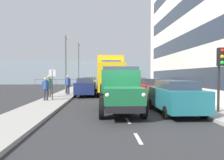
# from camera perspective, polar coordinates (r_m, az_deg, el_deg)

# --- Properties ---
(ground_plane) EXTENTS (80.00, 80.00, 0.00)m
(ground_plane) POSITION_cam_1_polar(r_m,az_deg,el_deg) (19.84, 0.32, -4.32)
(ground_plane) COLOR #2D2D30
(sidewalk_left) EXTENTS (2.27, 40.25, 0.15)m
(sidewalk_left) POSITION_cam_1_polar(r_m,az_deg,el_deg) (20.66, 13.57, -3.93)
(sidewalk_left) COLOR #9E9993
(sidewalk_left) RESTS_ON ground_plane
(sidewalk_right) EXTENTS (2.27, 40.25, 0.15)m
(sidewalk_right) POSITION_cam_1_polar(r_m,az_deg,el_deg) (20.12, -13.29, -4.07)
(sidewalk_right) COLOR #9E9993
(sidewalk_right) RESTS_ON ground_plane
(road_centreline_markings) EXTENTS (0.12, 35.34, 0.01)m
(road_centreline_markings) POSITION_cam_1_polar(r_m,az_deg,el_deg) (18.76, 0.52, -4.65)
(road_centreline_markings) COLOR silver
(road_centreline_markings) RESTS_ON ground_plane
(building_terrace) EXTENTS (7.27, 22.15, 12.91)m
(building_terrace) POSITION_cam_1_polar(r_m,az_deg,el_deg) (20.63, 29.01, 13.75)
(building_terrace) COLOR silver
(building_terrace) RESTS_ON ground_plane
(sea_horizon) EXTENTS (80.00, 0.80, 5.00)m
(sea_horizon) POSITION_cam_1_polar(r_m,az_deg,el_deg) (42.85, -1.48, 2.15)
(sea_horizon) COLOR #84939E
(sea_horizon) RESTS_ON ground_plane
(seawall_railing) EXTENTS (28.08, 0.08, 1.20)m
(seawall_railing) POSITION_cam_1_polar(r_m,az_deg,el_deg) (39.26, -1.34, -0.10)
(seawall_railing) COLOR #4C5156
(seawall_railing) RESTS_ON ground_plane
(truck_vintage_green) EXTENTS (2.17, 5.64, 2.43)m
(truck_vintage_green) POSITION_cam_1_polar(r_m,az_deg,el_deg) (10.42, 2.31, -3.09)
(truck_vintage_green) COLOR black
(truck_vintage_green) RESTS_ON ground_plane
(lorry_cargo_yellow) EXTENTS (2.58, 8.20, 3.87)m
(lorry_cargo_yellow) POSITION_cam_1_polar(r_m,az_deg,el_deg) (20.63, -0.62, 1.67)
(lorry_cargo_yellow) COLOR gold
(lorry_cargo_yellow) RESTS_ON ground_plane
(car_teal_kerbside_near) EXTENTS (1.93, 4.36, 1.72)m
(car_teal_kerbside_near) POSITION_cam_1_polar(r_m,az_deg,el_deg) (10.90, 17.45, -4.44)
(car_teal_kerbside_near) COLOR #1E6670
(car_teal_kerbside_near) RESTS_ON ground_plane
(car_red_kerbside_1) EXTENTS (1.76, 4.22, 1.72)m
(car_red_kerbside_1) POSITION_cam_1_polar(r_m,az_deg,el_deg) (15.90, 10.82, -2.56)
(car_red_kerbside_1) COLOR #B21E1E
(car_red_kerbside_1) RESTS_ON ground_plane
(car_maroon_kerbside_2) EXTENTS (1.78, 4.23, 1.72)m
(car_maroon_kerbside_2) POSITION_cam_1_polar(r_m,az_deg,el_deg) (21.54, 7.14, -1.49)
(car_maroon_kerbside_2) COLOR maroon
(car_maroon_kerbside_2) RESTS_ON ground_plane
(car_white_kerbside_3) EXTENTS (1.79, 4.48, 1.72)m
(car_white_kerbside_3) POSITION_cam_1_polar(r_m,az_deg,el_deg) (26.89, 5.10, -0.89)
(car_white_kerbside_3) COLOR white
(car_white_kerbside_3) RESTS_ON ground_plane
(car_navy_oppositeside_0) EXTENTS (1.85, 4.40, 1.72)m
(car_navy_oppositeside_0) POSITION_cam_1_polar(r_m,az_deg,el_deg) (19.19, -7.49, -1.85)
(car_navy_oppositeside_0) COLOR navy
(car_navy_oppositeside_0) RESTS_ON ground_plane
(car_silver_oppositeside_1) EXTENTS (1.87, 4.55, 1.72)m
(car_silver_oppositeside_1) POSITION_cam_1_polar(r_m,az_deg,el_deg) (25.85, -6.34, -0.98)
(car_silver_oppositeside_1) COLOR #B7BABF
(car_silver_oppositeside_1) RESTS_ON ground_plane
(pedestrian_in_dark_coat) EXTENTS (0.53, 0.34, 1.67)m
(pedestrian_in_dark_coat) POSITION_cam_1_polar(r_m,az_deg,el_deg) (15.28, -18.44, -1.89)
(pedestrian_in_dark_coat) COLOR #383342
(pedestrian_in_dark_coat) RESTS_ON sidewalk_right
(pedestrian_couple_b) EXTENTS (0.53, 0.34, 1.81)m
(pedestrian_couple_b) POSITION_cam_1_polar(r_m,az_deg,el_deg) (17.28, -17.58, -1.19)
(pedestrian_couple_b) COLOR #4C473D
(pedestrian_couple_b) RESTS_ON sidewalk_right
(pedestrian_near_railing) EXTENTS (0.53, 0.34, 1.81)m
(pedestrian_near_railing) POSITION_cam_1_polar(r_m,az_deg,el_deg) (19.42, -12.54, -0.88)
(pedestrian_near_railing) COLOR black
(pedestrian_near_railing) RESTS_ON sidewalk_right
(traffic_light_near) EXTENTS (0.28, 0.41, 3.20)m
(traffic_light_near) POSITION_cam_1_polar(r_m,az_deg,el_deg) (11.28, 28.51, 3.66)
(traffic_light_near) COLOR black
(traffic_light_near) RESTS_ON sidewalk_left
(lamp_post_promenade) EXTENTS (0.32, 1.14, 5.94)m
(lamp_post_promenade) POSITION_cam_1_polar(r_m,az_deg,el_deg) (21.50, -13.05, 6.03)
(lamp_post_promenade) COLOR #59595B
(lamp_post_promenade) RESTS_ON sidewalk_right
(lamp_post_far) EXTENTS (0.32, 1.14, 6.91)m
(lamp_post_far) POSITION_cam_1_polar(r_m,az_deg,el_deg) (32.12, -9.52, 5.44)
(lamp_post_far) COLOR #59595B
(lamp_post_far) RESTS_ON sidewalk_right
(street_sign) EXTENTS (0.50, 0.07, 2.25)m
(street_sign) POSITION_cam_1_polar(r_m,az_deg,el_deg) (15.55, -16.70, 0.22)
(street_sign) COLOR #4C4C4C
(street_sign) RESTS_ON sidewalk_right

